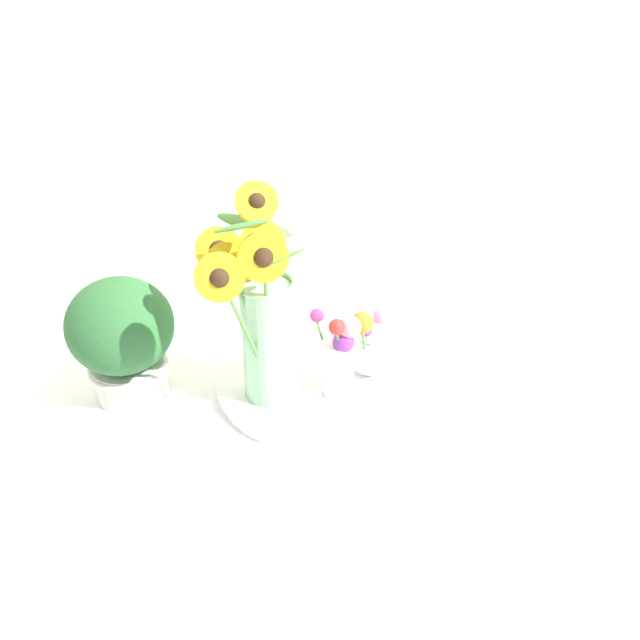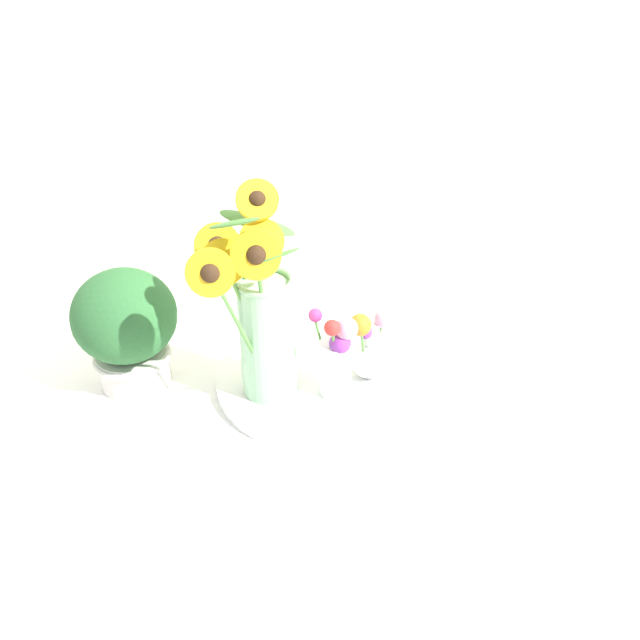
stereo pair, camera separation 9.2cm
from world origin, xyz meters
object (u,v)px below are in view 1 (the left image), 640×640
Objects in this scene: mason_jar_sunflowers at (265,319)px; vase_small_center at (339,355)px; vase_bulb_right at (369,347)px; serving_tray at (320,378)px; potted_plant at (122,336)px.

vase_small_center is at bearing -14.45° from mason_jar_sunflowers.
mason_jar_sunflowers reaches higher than vase_bulb_right.
mason_jar_sunflowers reaches higher than vase_small_center.
vase_small_center is (0.02, -0.06, 0.09)m from serving_tray.
mason_jar_sunflowers is at bearing -178.38° from vase_bulb_right.
mason_jar_sunflowers is 2.22× the size of vase_small_center.
mason_jar_sunflowers is at bearing 165.55° from vase_small_center.
potted_plant is (-0.44, 0.09, 0.05)m from vase_bulb_right.
mason_jar_sunflowers is 0.15m from vase_small_center.
vase_small_center is at bearing -19.20° from potted_plant.
vase_small_center is 0.39m from potted_plant.
vase_small_center is 0.73× the size of potted_plant.
serving_tray is 2.32× the size of vase_small_center.
potted_plant is (-0.37, 0.13, 0.03)m from vase_small_center.
mason_jar_sunflowers is 1.62× the size of potted_plant.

